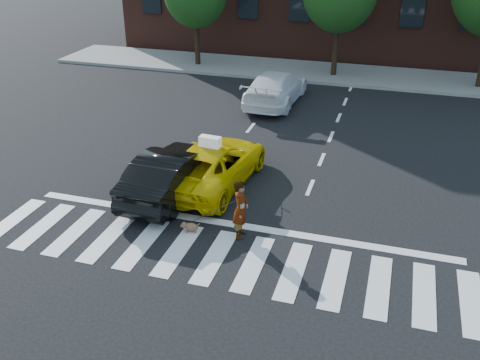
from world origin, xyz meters
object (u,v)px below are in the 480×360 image
at_px(taxi, 213,164).
at_px(white_suv, 276,87).
at_px(black_sedan, 171,173).
at_px(woman, 241,209).
at_px(dog, 190,226).

height_order(taxi, white_suv, white_suv).
bearing_deg(taxi, white_suv, -85.01).
height_order(black_sedan, woman, woman).
bearing_deg(white_suv, taxi, 92.07).
xyz_separation_m(black_sedan, white_suv, (0.95, 9.34, 0.00)).
bearing_deg(woman, dog, 96.74).
bearing_deg(black_sedan, taxi, -129.30).
xyz_separation_m(taxi, white_suv, (0.00, 8.29, 0.05)).
height_order(black_sedan, white_suv, white_suv).
bearing_deg(dog, black_sedan, 105.45).
relative_size(white_suv, woman, 3.03).
distance_m(taxi, black_sedan, 1.41).
bearing_deg(dog, taxi, 77.59).
distance_m(woman, dog, 1.52).
xyz_separation_m(taxi, dog, (0.37, -2.92, -0.49)).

